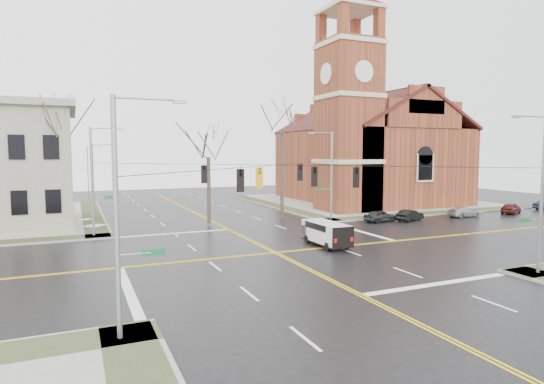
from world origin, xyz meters
name	(u,v)px	position (x,y,z in m)	size (l,w,h in m)	color
ground	(275,253)	(0.00, 0.00, 0.00)	(120.00, 120.00, 0.00)	black
sidewalks	(275,252)	(0.00, 0.00, 0.08)	(80.00, 80.00, 0.17)	gray
road_markings	(275,253)	(0.00, 0.00, 0.01)	(100.00, 100.00, 0.01)	gold
church	(364,143)	(24.76, 24.78, 8.43)	(24.28, 27.48, 27.50)	brown
signal_pole_ne	(330,173)	(11.32, 11.50, 4.95)	(2.75, 0.22, 9.00)	gray
signal_pole_nw	(94,178)	(-11.32, 11.50, 4.95)	(2.75, 0.22, 9.00)	gray
signal_pole_se	(540,190)	(11.32, -11.50, 4.95)	(2.75, 0.22, 9.00)	gray
signal_pole_sw	(121,211)	(-11.32, -11.50, 4.95)	(2.75, 0.22, 9.00)	gray
span_wires	(275,165)	(0.00, 0.00, 6.20)	(23.02, 23.02, 0.03)	black
traffic_signals	(279,176)	(0.00, -0.67, 5.45)	(8.21, 8.26, 1.30)	black
streetlight_north_a	(94,175)	(-10.65, 28.00, 4.47)	(2.30, 0.20, 8.00)	gray
streetlight_north_b	(89,169)	(-10.65, 48.00, 4.47)	(2.30, 0.20, 8.00)	gray
cargo_van	(325,232)	(4.50, 0.76, 1.06)	(1.88, 4.74, 1.79)	white
parked_car_a	(380,216)	(15.59, 8.67, 0.61)	(1.44, 3.58, 1.22)	black
parked_car_b	(410,215)	(18.90, 8.07, 0.58)	(1.23, 3.52, 1.16)	black
parked_car_c	(464,212)	(26.25, 7.97, 0.55)	(1.55, 3.82, 1.11)	#A3A3A5
parked_car_d	(511,208)	(33.39, 7.80, 0.63)	(1.49, 3.71, 1.26)	#4D1616
tree_nw_far	(63,127)	(-13.55, 13.27, 9.17)	(4.00, 4.00, 12.69)	#31261F
tree_nw_near	(208,153)	(-0.91, 13.76, 7.03)	(4.00, 4.00, 9.68)	#31261F
tree_ne	(282,126)	(7.08, 14.08, 9.82)	(4.00, 4.00, 13.61)	#31261F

